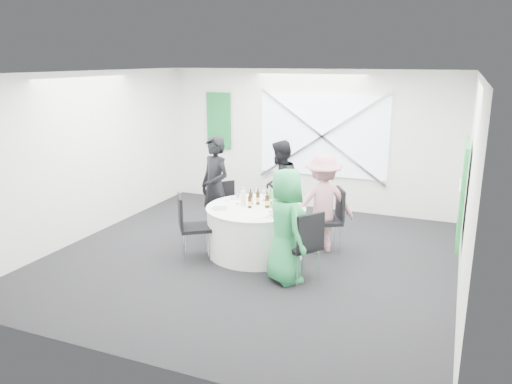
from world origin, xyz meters
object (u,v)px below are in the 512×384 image
at_px(banquet_table, 256,230).
at_px(person_woman_pink, 323,203).
at_px(chair_back_left, 227,203).
at_px(chair_front_right, 305,241).
at_px(person_woman_green, 286,226).
at_px(chair_front_left, 189,222).
at_px(person_man_back_left, 215,187).
at_px(person_man_back, 280,185).
at_px(clear_water_bottle, 243,199).
at_px(green_water_bottle, 271,200).
at_px(chair_back_right, 332,214).
at_px(chair_back, 286,203).

height_order(banquet_table, person_woman_pink, person_woman_pink).
bearing_deg(chair_back_left, banquet_table, -90.00).
bearing_deg(chair_front_right, person_woman_green, -42.77).
distance_m(chair_front_left, person_man_back_left, 1.10).
xyz_separation_m(person_man_back, person_woman_green, (0.83, -2.08, -0.01)).
xyz_separation_m(chair_front_left, person_man_back_left, (-0.09, 1.06, 0.28)).
distance_m(person_woman_pink, person_woman_green, 1.30).
distance_m(banquet_table, clear_water_bottle, 0.54).
bearing_deg(person_man_back, chair_front_left, -25.54).
bearing_deg(chair_back_left, green_water_bottle, -81.25).
relative_size(person_woman_pink, green_water_bottle, 5.20).
bearing_deg(green_water_bottle, chair_front_left, -147.83).
distance_m(banquet_table, person_man_back_left, 1.16).
bearing_deg(person_man_back_left, chair_back_right, 29.03).
distance_m(chair_back, chair_back_left, 1.04).
height_order(chair_back_left, chair_front_left, chair_front_left).
bearing_deg(chair_back_right, banquet_table, -90.00).
bearing_deg(person_woman_pink, chair_front_right, 65.71).
height_order(banquet_table, person_woman_green, person_woman_green).
xyz_separation_m(chair_back, clear_water_bottle, (-0.32, -1.12, 0.35)).
distance_m(chair_back_right, chair_front_right, 1.30).
xyz_separation_m(person_woman_green, green_water_bottle, (-0.54, 0.86, 0.08)).
bearing_deg(clear_water_bottle, person_man_back_left, 146.41).
bearing_deg(chair_back, chair_back_left, -156.60).
distance_m(chair_back, clear_water_bottle, 1.22).
height_order(chair_back, chair_back_right, chair_back_right).
bearing_deg(chair_back_right, green_water_bottle, -87.83).
distance_m(chair_front_left, person_woman_green, 1.64).
xyz_separation_m(chair_back, chair_front_right, (0.90, -1.83, 0.06)).
distance_m(chair_front_right, person_man_back, 2.31).
xyz_separation_m(chair_back, person_woman_green, (0.64, -1.88, 0.26)).
bearing_deg(person_woman_green, chair_back_right, -56.99).
bearing_deg(green_water_bottle, person_woman_green, -57.78).
distance_m(banquet_table, chair_back, 1.11).
distance_m(chair_back_right, green_water_bottle, 1.02).
xyz_separation_m(banquet_table, chair_front_right, (1.02, -0.73, 0.22)).
bearing_deg(person_woman_green, chair_back_left, 2.25).
distance_m(chair_back, chair_front_right, 2.04).
xyz_separation_m(person_woman_pink, clear_water_bottle, (-1.13, -0.53, 0.09)).
distance_m(person_woman_green, green_water_bottle, 1.02).
xyz_separation_m(green_water_bottle, clear_water_bottle, (-0.42, -0.10, 0.00)).
xyz_separation_m(chair_front_left, green_water_bottle, (1.07, 0.67, 0.29)).
bearing_deg(chair_front_left, chair_back_left, -34.13).
distance_m(chair_front_right, person_woman_pink, 1.25).
xyz_separation_m(chair_front_right, person_woman_green, (-0.26, -0.05, 0.20)).
height_order(chair_front_left, person_man_back, person_man_back).
distance_m(person_man_back, person_woman_green, 2.24).
relative_size(chair_front_left, person_man_back, 0.63).
distance_m(banquet_table, person_man_back, 1.36).
height_order(chair_front_right, chair_front_left, chair_front_right).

